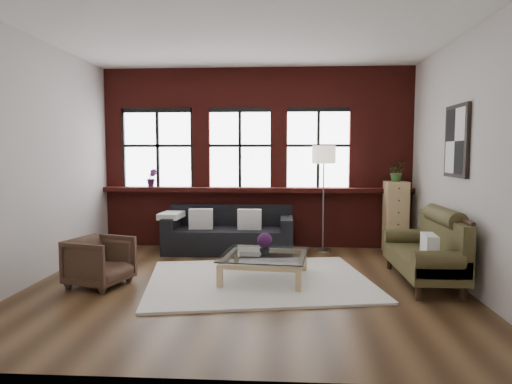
# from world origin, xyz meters

# --- Properties ---
(floor) EXTENTS (5.50, 5.50, 0.00)m
(floor) POSITION_xyz_m (0.00, 0.00, 0.00)
(floor) COLOR #3F2917
(floor) RESTS_ON ground
(ceiling) EXTENTS (5.50, 5.50, 0.00)m
(ceiling) POSITION_xyz_m (0.00, 0.00, 3.20)
(ceiling) COLOR white
(ceiling) RESTS_ON ground
(wall_back) EXTENTS (5.50, 0.00, 5.50)m
(wall_back) POSITION_xyz_m (0.00, 2.50, 1.60)
(wall_back) COLOR beige
(wall_back) RESTS_ON ground
(wall_front) EXTENTS (5.50, 0.00, 5.50)m
(wall_front) POSITION_xyz_m (0.00, -2.50, 1.60)
(wall_front) COLOR beige
(wall_front) RESTS_ON ground
(wall_left) EXTENTS (0.00, 5.00, 5.00)m
(wall_left) POSITION_xyz_m (-2.75, 0.00, 1.60)
(wall_left) COLOR beige
(wall_left) RESTS_ON ground
(wall_right) EXTENTS (0.00, 5.00, 5.00)m
(wall_right) POSITION_xyz_m (2.75, 0.00, 1.60)
(wall_right) COLOR beige
(wall_right) RESTS_ON ground
(brick_backwall) EXTENTS (5.50, 0.12, 3.20)m
(brick_backwall) POSITION_xyz_m (0.00, 2.44, 1.60)
(brick_backwall) COLOR #5D1A15
(brick_backwall) RESTS_ON floor
(sill_ledge) EXTENTS (5.50, 0.30, 0.08)m
(sill_ledge) POSITION_xyz_m (0.00, 2.35, 1.04)
(sill_ledge) COLOR #5D1A15
(sill_ledge) RESTS_ON brick_backwall
(window_left) EXTENTS (1.38, 0.10, 1.50)m
(window_left) POSITION_xyz_m (-1.80, 2.45, 1.75)
(window_left) COLOR black
(window_left) RESTS_ON brick_backwall
(window_mid) EXTENTS (1.38, 0.10, 1.50)m
(window_mid) POSITION_xyz_m (-0.30, 2.45, 1.75)
(window_mid) COLOR black
(window_mid) RESTS_ON brick_backwall
(window_right) EXTENTS (1.38, 0.10, 1.50)m
(window_right) POSITION_xyz_m (1.10, 2.45, 1.75)
(window_right) COLOR black
(window_right) RESTS_ON brick_backwall
(wall_poster) EXTENTS (0.05, 0.74, 0.94)m
(wall_poster) POSITION_xyz_m (2.72, 0.30, 1.85)
(wall_poster) COLOR black
(wall_poster) RESTS_ON wall_right
(shag_rug) EXTENTS (3.22, 2.72, 0.03)m
(shag_rug) POSITION_xyz_m (0.17, 0.14, 0.02)
(shag_rug) COLOR silver
(shag_rug) RESTS_ON floor
(dark_sofa) EXTENTS (2.17, 0.88, 0.78)m
(dark_sofa) POSITION_xyz_m (-0.44, 1.90, 0.39)
(dark_sofa) COLOR black
(dark_sofa) RESTS_ON floor
(pillow_a) EXTENTS (0.41, 0.17, 0.34)m
(pillow_a) POSITION_xyz_m (-0.91, 1.80, 0.58)
(pillow_a) COLOR silver
(pillow_a) RESTS_ON dark_sofa
(pillow_b) EXTENTS (0.40, 0.15, 0.34)m
(pillow_b) POSITION_xyz_m (-0.08, 1.80, 0.58)
(pillow_b) COLOR silver
(pillow_b) RESTS_ON dark_sofa
(vintage_settee) EXTENTS (0.76, 1.70, 0.91)m
(vintage_settee) POSITION_xyz_m (2.30, 0.20, 0.45)
(vintage_settee) COLOR #423C1E
(vintage_settee) RESTS_ON floor
(pillow_settee) EXTENTS (0.17, 0.39, 0.34)m
(pillow_settee) POSITION_xyz_m (2.22, -0.32, 0.57)
(pillow_settee) COLOR silver
(pillow_settee) RESTS_ON vintage_settee
(armchair) EXTENTS (0.86, 0.85, 0.63)m
(armchair) POSITION_xyz_m (-1.85, -0.18, 0.31)
(armchair) COLOR #3F2B1F
(armchair) RESTS_ON floor
(coffee_table) EXTENTS (1.22, 1.22, 0.37)m
(coffee_table) POSITION_xyz_m (0.24, 0.19, 0.18)
(coffee_table) COLOR tan
(coffee_table) RESTS_ON shag_rug
(vase) EXTENTS (0.15, 0.15, 0.14)m
(vase) POSITION_xyz_m (0.24, 0.19, 0.43)
(vase) COLOR #B2B2B2
(vase) RESTS_ON coffee_table
(flowers) EXTENTS (0.20, 0.20, 0.20)m
(flowers) POSITION_xyz_m (0.24, 0.19, 0.54)
(flowers) COLOR #421846
(flowers) RESTS_ON vase
(drawer_chest) EXTENTS (0.37, 0.37, 1.21)m
(drawer_chest) POSITION_xyz_m (2.40, 2.09, 0.61)
(drawer_chest) COLOR tan
(drawer_chest) RESTS_ON floor
(potted_plant_top) EXTENTS (0.33, 0.30, 0.34)m
(potted_plant_top) POSITION_xyz_m (2.40, 2.09, 1.38)
(potted_plant_top) COLOR #2D5923
(potted_plant_top) RESTS_ON drawer_chest
(floor_lamp) EXTENTS (0.40, 0.40, 1.97)m
(floor_lamp) POSITION_xyz_m (1.17, 2.07, 0.99)
(floor_lamp) COLOR #A5A5A8
(floor_lamp) RESTS_ON floor
(sill_plant) EXTENTS (0.22, 0.19, 0.33)m
(sill_plant) POSITION_xyz_m (-1.89, 2.32, 1.25)
(sill_plant) COLOR #421846
(sill_plant) RESTS_ON sill_ledge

